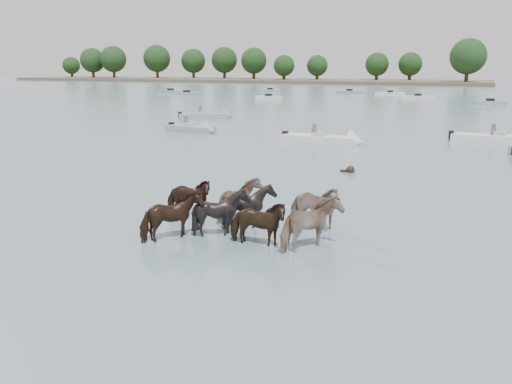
% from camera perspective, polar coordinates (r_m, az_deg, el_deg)
% --- Properties ---
extents(ground, '(400.00, 400.00, 0.00)m').
position_cam_1_polar(ground, '(16.06, -9.44, -5.67)').
color(ground, slate).
rests_on(ground, ground).
extents(shoreline, '(160.00, 30.00, 1.00)m').
position_cam_1_polar(shoreline, '(180.65, -2.58, 11.88)').
color(shoreline, '#4C4233').
rests_on(shoreline, ground).
extents(pony_herd, '(6.75, 4.50, 1.65)m').
position_cam_1_polar(pony_herd, '(16.81, -1.24, -2.23)').
color(pony_herd, black).
rests_on(pony_herd, ground).
extents(swimming_pony, '(0.72, 0.44, 0.44)m').
position_cam_1_polar(swimming_pony, '(26.99, 9.98, 2.31)').
color(swimming_pony, black).
rests_on(swimming_pony, ground).
extents(motorboat_a, '(4.77, 2.31, 1.92)m').
position_cam_1_polar(motorboat_a, '(43.06, -6.29, 6.68)').
color(motorboat_a, gray).
rests_on(motorboat_a, ground).
extents(motorboat_b, '(5.90, 1.98, 1.92)m').
position_cam_1_polar(motorboat_b, '(37.08, 7.96, 5.55)').
color(motorboat_b, silver).
rests_on(motorboat_b, ground).
extents(motorboat_c, '(6.93, 1.66, 1.92)m').
position_cam_1_polar(motorboat_c, '(40.97, 25.74, 5.09)').
color(motorboat_c, silver).
rests_on(motorboat_c, ground).
extents(motorboat_f, '(5.51, 3.51, 1.92)m').
position_cam_1_polar(motorboat_f, '(54.56, -4.78, 8.11)').
color(motorboat_f, gray).
rests_on(motorboat_f, ground).
extents(distant_flotilla, '(104.27, 25.26, 0.93)m').
position_cam_1_polar(distant_flotilla, '(93.19, 18.57, 9.66)').
color(distant_flotilla, gray).
rests_on(distant_flotilla, ground).
extents(treeline, '(151.11, 22.16, 12.37)m').
position_cam_1_polar(treeline, '(181.42, -3.50, 13.86)').
color(treeline, '#382619').
rests_on(treeline, ground).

